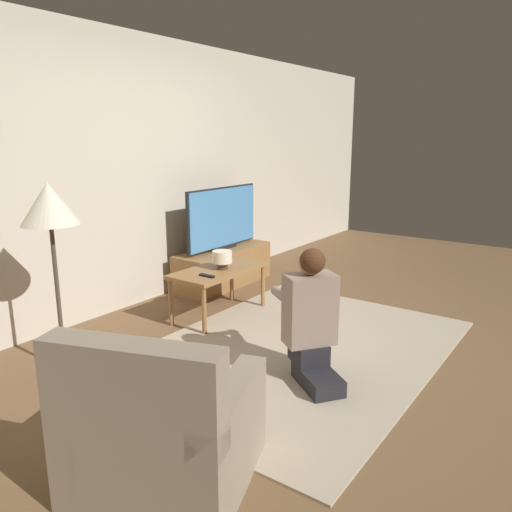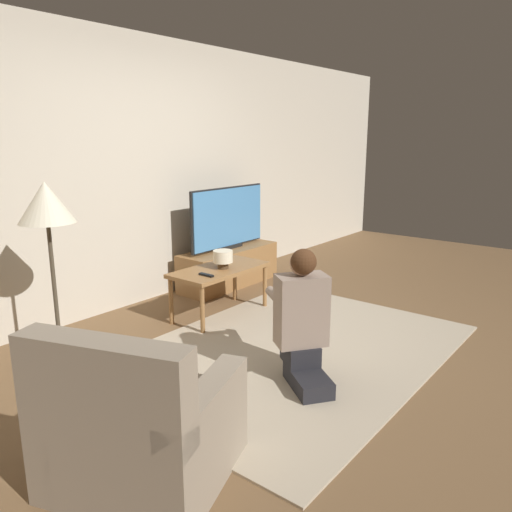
# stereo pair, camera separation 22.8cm
# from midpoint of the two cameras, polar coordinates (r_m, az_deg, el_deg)

# --- Properties ---
(ground_plane) EXTENTS (10.00, 10.00, 0.00)m
(ground_plane) POSITION_cam_midpoint_polar(r_m,az_deg,el_deg) (4.03, 2.95, -10.69)
(ground_plane) COLOR brown
(wall_back) EXTENTS (10.00, 0.06, 2.60)m
(wall_back) POSITION_cam_midpoint_polar(r_m,az_deg,el_deg) (4.99, -16.14, 8.99)
(wall_back) COLOR beige
(wall_back) RESTS_ON ground_plane
(rug) EXTENTS (2.80, 2.04, 0.02)m
(rug) POSITION_cam_midpoint_polar(r_m,az_deg,el_deg) (4.03, 2.95, -10.59)
(rug) COLOR #BCAD93
(rug) RESTS_ON ground_plane
(tv_stand) EXTENTS (1.25, 0.43, 0.42)m
(tv_stand) POSITION_cam_midpoint_polar(r_m,az_deg,el_deg) (5.64, -4.89, -1.29)
(tv_stand) COLOR olive
(tv_stand) RESTS_ON ground_plane
(tv) EXTENTS (1.13, 0.08, 0.69)m
(tv) POSITION_cam_midpoint_polar(r_m,az_deg,el_deg) (5.52, -5.03, 4.33)
(tv) COLOR black
(tv) RESTS_ON tv_stand
(coffee_table) EXTENTS (0.95, 0.47, 0.46)m
(coffee_table) POSITION_cam_midpoint_polar(r_m,az_deg,el_deg) (4.63, -5.68, -2.04)
(coffee_table) COLOR olive
(coffee_table) RESTS_ON ground_plane
(floor_lamp) EXTENTS (0.39, 0.39, 1.36)m
(floor_lamp) POSITION_cam_midpoint_polar(r_m,az_deg,el_deg) (3.68, -24.15, 4.32)
(floor_lamp) COLOR #4C4233
(floor_lamp) RESTS_ON ground_plane
(armchair) EXTENTS (0.98, 1.01, 0.84)m
(armchair) POSITION_cam_midpoint_polar(r_m,az_deg,el_deg) (2.59, -13.19, -19.08)
(armchair) COLOR gray
(armchair) RESTS_ON ground_plane
(person_kneeling) EXTENTS (0.65, 0.76, 0.92)m
(person_kneeling) POSITION_cam_midpoint_polar(r_m,az_deg,el_deg) (3.41, 4.33, -6.97)
(person_kneeling) COLOR #232328
(person_kneeling) RESTS_ON rug
(table_lamp) EXTENTS (0.18, 0.18, 0.17)m
(table_lamp) POSITION_cam_midpoint_polar(r_m,az_deg,el_deg) (4.57, -5.32, -0.25)
(table_lamp) COLOR #4C3823
(table_lamp) RESTS_ON coffee_table
(remote) EXTENTS (0.04, 0.15, 0.02)m
(remote) POSITION_cam_midpoint_polar(r_m,az_deg,el_deg) (4.36, -7.13, -2.26)
(remote) COLOR black
(remote) RESTS_ON coffee_table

